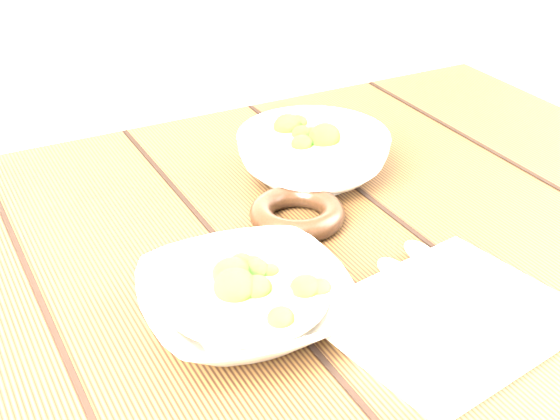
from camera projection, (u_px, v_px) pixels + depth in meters
name	position (u px, v px, depth m)	size (l,w,h in m)	color
table	(262.00, 352.00, 0.88)	(1.20, 0.80, 0.75)	#37230F
soup_bowl_front	(246.00, 303.00, 0.72)	(0.21, 0.21, 0.05)	silver
soup_bowl_back	(313.00, 155.00, 0.97)	(0.20, 0.20, 0.07)	silver
trivet	(297.00, 213.00, 0.88)	(0.11, 0.11, 0.03)	black
napkin	(449.00, 318.00, 0.73)	(0.21, 0.18, 0.01)	beige
spoon_left	(413.00, 289.00, 0.75)	(0.03, 0.18, 0.01)	#BDB5A7
spoon_right	(438.00, 270.00, 0.78)	(0.04, 0.18, 0.01)	#BDB5A7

